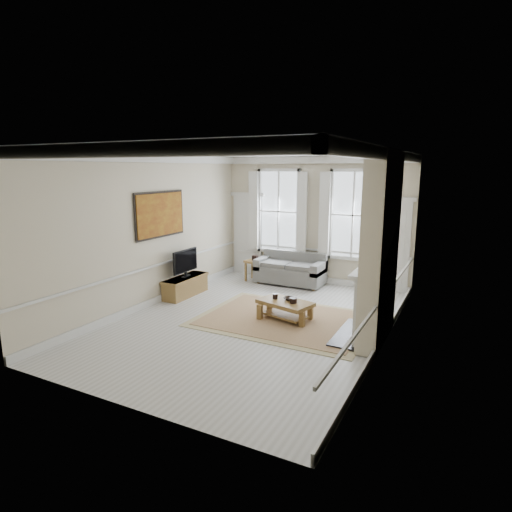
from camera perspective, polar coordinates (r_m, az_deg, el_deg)
The scene contains 23 objects.
floor at distance 8.88m, azimuth -0.34°, elevation -8.74°, with size 7.20×7.20×0.00m, color #B7B5AD.
ceiling at distance 8.33m, azimuth -0.37°, elevation 13.77°, with size 7.20×7.20×0.00m, color white.
back_wall at distance 11.71m, azimuth 7.85°, elevation 4.71°, with size 5.20×5.20×0.00m, color beige.
left_wall at distance 9.90m, azimuth -13.84°, elevation 3.22°, with size 7.20×7.20×0.00m, color beige.
right_wall at distance 7.61m, azimuth 17.27°, elevation 0.58°, with size 7.20×7.20×0.00m, color beige.
window_left at distance 12.03m, azimuth 3.06°, elevation 5.94°, with size 1.26×0.20×2.20m, color #B2BCC6, non-canonical shape.
window_right at distance 11.34m, azimuth 12.82°, elevation 5.32°, with size 1.26×0.20×2.20m, color #B2BCC6, non-canonical shape.
door_left at distance 12.58m, azimuth -1.12°, elevation 2.76°, with size 0.90×0.08×2.30m, color silver.
door_right at distance 11.25m, azimuth 17.59°, elevation 1.16°, with size 0.90×0.08×2.30m, color silver.
painting at distance 10.06m, azimuth -12.64°, elevation 5.42°, with size 0.05×1.66×1.06m, color #A2761B.
chimney_breast at distance 7.83m, azimuth 16.28°, elevation 0.94°, with size 0.35×1.70×3.38m, color beige.
hearth at distance 8.38m, azimuth 12.73°, elevation -10.12°, with size 0.55×1.50×0.05m, color black.
fireplace at distance 8.10m, azimuth 14.32°, elevation -5.65°, with size 0.21×1.45×1.33m.
mirror at distance 7.82m, azimuth 14.88°, elevation 3.60°, with size 0.06×1.26×1.06m, color gold.
sofa at distance 11.66m, azimuth 4.69°, elevation -1.95°, with size 1.83×0.89×0.86m.
side_table at distance 11.91m, azimuth -0.11°, elevation -1.09°, with size 0.56×0.56×0.58m.
rug at distance 8.98m, azimuth 3.88°, elevation -8.43°, with size 3.50×2.60×0.02m, color #9B7650.
coffee_table at distance 8.88m, azimuth 3.91°, elevation -6.50°, with size 1.22×0.89×0.41m.
ceramic_pot_a at distance 8.98m, azimuth 2.58°, elevation -5.37°, with size 0.11×0.11×0.11m, color black.
ceramic_pot_b at distance 8.72m, azimuth 5.00°, elevation -5.93°, with size 0.15×0.15×0.11m, color black.
bowl at distance 8.92m, azimuth 4.47°, elevation -5.70°, with size 0.23×0.23×0.06m, color black.
tv_stand at distance 10.69m, azimuth -9.39°, elevation -4.00°, with size 0.43×1.33×0.48m, color brown.
tv at distance 10.53m, azimuth -9.40°, elevation -0.69°, with size 0.08×0.90×0.68m.
Camera 1 is at (3.85, -7.37, 3.09)m, focal length 30.00 mm.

